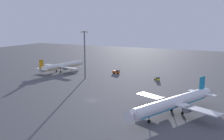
{
  "coord_description": "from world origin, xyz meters",
  "views": [
    {
      "loc": [
        53.61,
        -89.97,
        31.66
      ],
      "look_at": [
        -12.76,
        44.22,
        4.0
      ],
      "focal_mm": 43.25,
      "sensor_mm": 36.0,
      "label": 1
    }
  ],
  "objects_px": {
    "airplane_terminal_side": "(174,103)",
    "apron_light_central": "(85,52)",
    "airplane_far_stand": "(61,66)",
    "cargo_loader": "(116,72)",
    "pushback_tug": "(158,79)"
  },
  "relations": [
    {
      "from": "airplane_terminal_side",
      "to": "apron_light_central",
      "type": "distance_m",
      "value": 69.09
    },
    {
      "from": "airplane_far_stand",
      "to": "pushback_tug",
      "type": "height_order",
      "value": "airplane_far_stand"
    },
    {
      "from": "cargo_loader",
      "to": "pushback_tug",
      "type": "height_order",
      "value": "cargo_loader"
    },
    {
      "from": "pushback_tug",
      "to": "apron_light_central",
      "type": "relative_size",
      "value": 0.13
    },
    {
      "from": "airplane_terminal_side",
      "to": "pushback_tug",
      "type": "height_order",
      "value": "airplane_terminal_side"
    },
    {
      "from": "airplane_terminal_side",
      "to": "apron_light_central",
      "type": "height_order",
      "value": "apron_light_central"
    },
    {
      "from": "airplane_far_stand",
      "to": "pushback_tug",
      "type": "xyz_separation_m",
      "value": [
        61.74,
        2.01,
        -2.45
      ]
    },
    {
      "from": "cargo_loader",
      "to": "airplane_far_stand",
      "type": "bearing_deg",
      "value": -75.05
    },
    {
      "from": "airplane_terminal_side",
      "to": "pushback_tug",
      "type": "bearing_deg",
      "value": -44.0
    },
    {
      "from": "airplane_far_stand",
      "to": "cargo_loader",
      "type": "xyz_separation_m",
      "value": [
        33.83,
        9.72,
        -2.34
      ]
    },
    {
      "from": "cargo_loader",
      "to": "apron_light_central",
      "type": "bearing_deg",
      "value": -27.79
    },
    {
      "from": "airplane_terminal_side",
      "to": "cargo_loader",
      "type": "bearing_deg",
      "value": -25.97
    },
    {
      "from": "cargo_loader",
      "to": "apron_light_central",
      "type": "distance_m",
      "value": 25.84
    },
    {
      "from": "cargo_loader",
      "to": "pushback_tug",
      "type": "relative_size",
      "value": 1.21
    },
    {
      "from": "airplane_far_stand",
      "to": "apron_light_central",
      "type": "distance_m",
      "value": 28.32
    }
  ]
}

